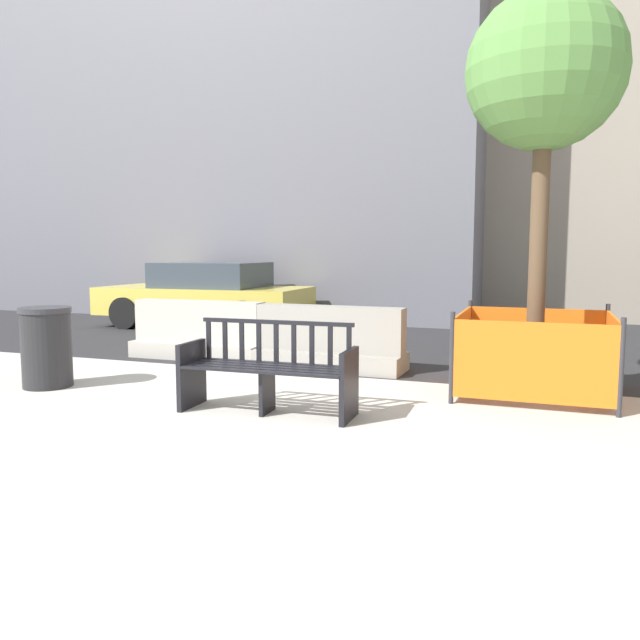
# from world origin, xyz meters

# --- Properties ---
(ground_plane) EXTENTS (200.00, 200.00, 0.00)m
(ground_plane) POSITION_xyz_m (0.00, 0.00, 0.00)
(ground_plane) COLOR #B7B2A8
(street_asphalt) EXTENTS (120.00, 12.00, 0.01)m
(street_asphalt) POSITION_xyz_m (0.00, 8.70, 0.00)
(street_asphalt) COLOR #28282B
(street_asphalt) RESTS_ON ground
(street_bench) EXTENTS (1.70, 0.58, 0.88)m
(street_bench) POSITION_xyz_m (0.32, 0.79, 0.40)
(street_bench) COLOR black
(street_bench) RESTS_ON ground
(jersey_barrier_centre) EXTENTS (2.02, 0.74, 0.84)m
(jersey_barrier_centre) POSITION_xyz_m (0.15, 3.11, 0.34)
(jersey_barrier_centre) COLOR gray
(jersey_barrier_centre) RESTS_ON ground
(jersey_barrier_left) EXTENTS (2.00, 0.69, 0.84)m
(jersey_barrier_left) POSITION_xyz_m (-1.93, 3.29, 0.34)
(jersey_barrier_left) COLOR #ADA89E
(jersey_barrier_left) RESTS_ON ground
(street_tree) EXTENTS (1.65, 1.65, 4.26)m
(street_tree) POSITION_xyz_m (2.72, 2.54, 3.39)
(street_tree) COLOR brown
(street_tree) RESTS_ON ground
(construction_fence) EXTENTS (1.62, 1.62, 0.95)m
(construction_fence) POSITION_xyz_m (2.72, 2.54, 0.47)
(construction_fence) COLOR #2D2D33
(construction_fence) RESTS_ON ground
(car_taxi_near) EXTENTS (4.27, 2.09, 1.32)m
(car_taxi_near) POSITION_xyz_m (-3.77, 6.68, 0.67)
(car_taxi_near) COLOR #DBC64C
(car_taxi_near) RESTS_ON ground
(trash_bin) EXTENTS (0.58, 0.58, 0.92)m
(trash_bin) POSITION_xyz_m (-2.56, 0.98, 0.46)
(trash_bin) COLOR #232326
(trash_bin) RESTS_ON ground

